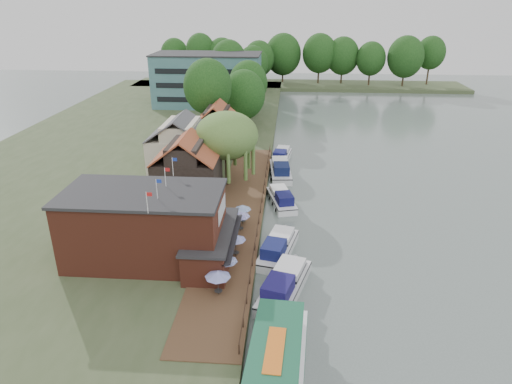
{
  "coord_description": "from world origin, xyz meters",
  "views": [
    {
      "loc": [
        -2.09,
        -40.04,
        25.3
      ],
      "look_at": [
        -6.0,
        12.0,
        3.0
      ],
      "focal_mm": 32.0,
      "sensor_mm": 36.0,
      "label": 1
    }
  ],
  "objects_px": {
    "umbrella_1": "(226,267)",
    "umbrella_3": "(240,221)",
    "cruiser_0": "(284,281)",
    "cruiser_1": "(278,245)",
    "umbrella_4": "(242,214)",
    "umbrella_0": "(218,283)",
    "cruiser_2": "(281,197)",
    "tour_boat": "(273,376)",
    "cottage_a": "(187,168)",
    "willow": "(227,149)",
    "cruiser_3": "(281,168)",
    "swan": "(264,330)",
    "cottage_c": "(217,129)",
    "cruiser_4": "(281,154)",
    "hotel_block": "(208,80)",
    "cottage_b": "(182,144)",
    "umbrella_2": "(236,245)",
    "pub": "(165,226)"
  },
  "relations": [
    {
      "from": "willow",
      "to": "umbrella_1",
      "type": "relative_size",
      "value": 4.39
    },
    {
      "from": "umbrella_1",
      "to": "umbrella_3",
      "type": "xyz_separation_m",
      "value": [
        0.29,
        9.45,
        0.0
      ]
    },
    {
      "from": "cruiser_2",
      "to": "umbrella_3",
      "type": "bearing_deg",
      "value": -128.32
    },
    {
      "from": "cruiser_4",
      "to": "umbrella_2",
      "type": "bearing_deg",
      "value": -88.72
    },
    {
      "from": "cottage_a",
      "to": "cruiser_0",
      "type": "distance_m",
      "value": 22.99
    },
    {
      "from": "umbrella_0",
      "to": "umbrella_4",
      "type": "height_order",
      "value": "same"
    },
    {
      "from": "swan",
      "to": "umbrella_1",
      "type": "bearing_deg",
      "value": 123.39
    },
    {
      "from": "pub",
      "to": "umbrella_2",
      "type": "height_order",
      "value": "pub"
    },
    {
      "from": "umbrella_3",
      "to": "tour_boat",
      "type": "relative_size",
      "value": 0.15
    },
    {
      "from": "umbrella_0",
      "to": "cruiser_1",
      "type": "height_order",
      "value": "umbrella_0"
    },
    {
      "from": "hotel_block",
      "to": "umbrella_0",
      "type": "relative_size",
      "value": 10.69
    },
    {
      "from": "cruiser_4",
      "to": "cruiser_1",
      "type": "bearing_deg",
      "value": -81.44
    },
    {
      "from": "cottage_c",
      "to": "umbrella_1",
      "type": "height_order",
      "value": "cottage_c"
    },
    {
      "from": "willow",
      "to": "tour_boat",
      "type": "xyz_separation_m",
      "value": [
        7.82,
        -35.52,
        -4.54
      ]
    },
    {
      "from": "pub",
      "to": "umbrella_1",
      "type": "xyz_separation_m",
      "value": [
        6.46,
        -3.25,
        -2.36
      ]
    },
    {
      "from": "umbrella_2",
      "to": "cruiser_3",
      "type": "xyz_separation_m",
      "value": [
        3.88,
        25.94,
        -1.04
      ]
    },
    {
      "from": "cruiser_1",
      "to": "cruiser_3",
      "type": "distance_m",
      "value": 23.57
    },
    {
      "from": "cruiser_1",
      "to": "tour_boat",
      "type": "xyz_separation_m",
      "value": [
        0.24,
        -18.73,
        0.51
      ]
    },
    {
      "from": "umbrella_1",
      "to": "tour_boat",
      "type": "bearing_deg",
      "value": -68.39
    },
    {
      "from": "umbrella_4",
      "to": "cruiser_4",
      "type": "xyz_separation_m",
      "value": [
        3.91,
        26.05,
        -1.23
      ]
    },
    {
      "from": "cottage_b",
      "to": "swan",
      "type": "height_order",
      "value": "cottage_b"
    },
    {
      "from": "hotel_block",
      "to": "cottage_a",
      "type": "xyz_separation_m",
      "value": [
        7.0,
        -56.0,
        -1.9
      ]
    },
    {
      "from": "umbrella_0",
      "to": "tour_boat",
      "type": "bearing_deg",
      "value": -61.66
    },
    {
      "from": "umbrella_1",
      "to": "cruiser_2",
      "type": "distance_m",
      "value": 20.0
    },
    {
      "from": "hotel_block",
      "to": "cruiser_3",
      "type": "xyz_separation_m",
      "value": [
        18.74,
        -44.23,
        -5.9
      ]
    },
    {
      "from": "cottage_a",
      "to": "umbrella_2",
      "type": "xyz_separation_m",
      "value": [
        7.86,
        -14.16,
        -2.96
      ]
    },
    {
      "from": "umbrella_0",
      "to": "umbrella_4",
      "type": "bearing_deg",
      "value": 87.0
    },
    {
      "from": "willow",
      "to": "cottage_c",
      "type": "bearing_deg",
      "value": 104.04
    },
    {
      "from": "umbrella_1",
      "to": "umbrella_4",
      "type": "xyz_separation_m",
      "value": [
        0.35,
        11.27,
        0.0
      ]
    },
    {
      "from": "umbrella_2",
      "to": "cruiser_0",
      "type": "xyz_separation_m",
      "value": [
        5.0,
        -4.47,
        -1.03
      ]
    },
    {
      "from": "cottage_a",
      "to": "willow",
      "type": "relative_size",
      "value": 0.82
    },
    {
      "from": "hotel_block",
      "to": "cruiser_1",
      "type": "relative_size",
      "value": 2.63
    },
    {
      "from": "umbrella_1",
      "to": "cruiser_0",
      "type": "height_order",
      "value": "umbrella_1"
    },
    {
      "from": "umbrella_0",
      "to": "cruiser_2",
      "type": "distance_m",
      "value": 22.57
    },
    {
      "from": "pub",
      "to": "cruiser_2",
      "type": "height_order",
      "value": "pub"
    },
    {
      "from": "cruiser_2",
      "to": "tour_boat",
      "type": "distance_m",
      "value": 31.68
    },
    {
      "from": "cottage_c",
      "to": "cruiser_2",
      "type": "xyz_separation_m",
      "value": [
        11.14,
        -17.85,
        -4.17
      ]
    },
    {
      "from": "cruiser_4",
      "to": "swan",
      "type": "height_order",
      "value": "cruiser_4"
    },
    {
      "from": "umbrella_2",
      "to": "cruiser_3",
      "type": "height_order",
      "value": "umbrella_2"
    },
    {
      "from": "pub",
      "to": "cruiser_3",
      "type": "distance_m",
      "value": 29.05
    },
    {
      "from": "cruiser_1",
      "to": "umbrella_4",
      "type": "bearing_deg",
      "value": 144.3
    },
    {
      "from": "umbrella_3",
      "to": "cruiser_0",
      "type": "distance_m",
      "value": 11.13
    },
    {
      "from": "umbrella_1",
      "to": "cruiser_2",
      "type": "bearing_deg",
      "value": 76.44
    },
    {
      "from": "tour_boat",
      "to": "swan",
      "type": "xyz_separation_m",
      "value": [
        -0.98,
        6.38,
        -1.46
      ]
    },
    {
      "from": "cottage_c",
      "to": "cruiser_1",
      "type": "bearing_deg",
      "value": -70.22
    },
    {
      "from": "umbrella_2",
      "to": "willow",
      "type": "bearing_deg",
      "value": 99.95
    },
    {
      "from": "cruiser_3",
      "to": "swan",
      "type": "height_order",
      "value": "cruiser_3"
    },
    {
      "from": "umbrella_4",
      "to": "cruiser_2",
      "type": "relative_size",
      "value": 0.26
    },
    {
      "from": "hotel_block",
      "to": "cottage_b",
      "type": "relative_size",
      "value": 2.65
    },
    {
      "from": "umbrella_4",
      "to": "cruiser_1",
      "type": "relative_size",
      "value": 0.25
    }
  ]
}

